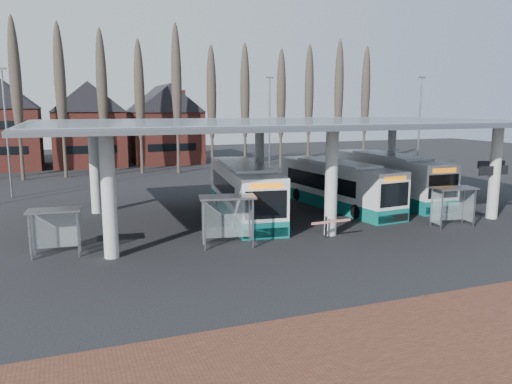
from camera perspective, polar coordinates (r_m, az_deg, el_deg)
name	(u,v)px	position (r m, az deg, el deg)	size (l,w,h in m)	color
ground	(354,246)	(26.74, 11.08, -6.10)	(140.00, 140.00, 0.00)	black
station_canopy	(290,130)	(32.81, 3.95, 7.05)	(32.00, 16.00, 6.34)	beige
poplar_row	(195,92)	(56.46, -6.97, 11.26)	(45.10, 1.10, 14.50)	#473D33
townhouse_row	(46,117)	(65.76, -22.92, 7.88)	(36.80, 10.30, 12.25)	brown
lamp_post_a	(7,131)	(43.96, -26.62, 6.27)	(0.80, 0.16, 10.17)	slate
lamp_post_b	(270,125)	(51.71, 1.56, 7.66)	(0.80, 0.16, 10.17)	slate
lamp_post_c	(419,125)	(53.74, 18.16, 7.26)	(0.80, 0.16, 10.17)	slate
bus_1	(243,191)	(33.26, -1.44, 0.10)	(4.48, 12.82, 3.49)	white
bus_2	(336,186)	(36.55, 9.16, 0.73)	(3.76, 12.16, 3.33)	white
bus_3	(388,178)	(40.65, 14.89, 1.58)	(3.26, 12.87, 3.55)	white
shelter_0	(55,222)	(26.23, -21.99, -3.15)	(2.60, 1.47, 2.31)	gray
shelter_1	(227,209)	(25.96, -3.31, -1.99)	(3.10, 1.97, 2.67)	gray
shelter_2	(452,198)	(32.40, 21.50, -0.63)	(2.74, 1.59, 2.42)	gray
info_sign_0	(493,175)	(35.40, 25.48, 1.80)	(2.33, 0.15, 3.46)	black
info_sign_1	(491,168)	(41.10, 25.27, 2.53)	(2.15, 0.55, 3.24)	black
barrier	(330,223)	(27.50, 8.44, -3.53)	(2.45, 0.74, 1.22)	black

